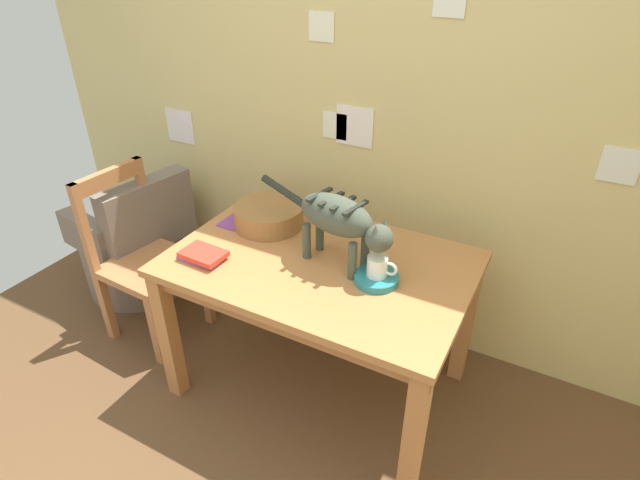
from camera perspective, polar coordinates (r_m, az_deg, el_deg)
The scene contains 10 objects.
wall_rear at distance 2.44m, azimuth 8.18°, elevation 15.16°, with size 4.28×0.11×2.50m.
dining_table at distance 2.20m, azimuth -0.00°, elevation -4.24°, with size 1.27×0.84×0.73m.
cat at distance 2.00m, azimuth 2.28°, elevation 2.36°, with size 0.66×0.22×0.31m.
saucer_bowl at distance 2.02m, azimuth 6.40°, elevation -4.32°, with size 0.18×0.18×0.03m, color teal.
coffee_mug at distance 1.99m, azimuth 6.59°, elevation -2.98°, with size 0.12×0.08×0.09m.
magazine at distance 2.43m, azimuth -7.85°, elevation 1.79°, with size 0.27×0.18×0.01m, color purple.
book_stack at distance 2.20m, azimuth -13.07°, elevation -1.65°, with size 0.20×0.14×0.04m.
wicker_basket at distance 2.39m, azimuth -5.83°, elevation 2.82°, with size 0.33×0.33×0.10m.
wooden_chair_near at distance 2.81m, azimuth -19.24°, elevation -2.13°, with size 0.44×0.44×0.93m.
wicker_armchair at distance 3.27m, azimuth -20.00°, elevation -1.00°, with size 0.64×0.66×0.78m.
Camera 1 is at (0.80, -0.35, 1.92)m, focal length 28.30 mm.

